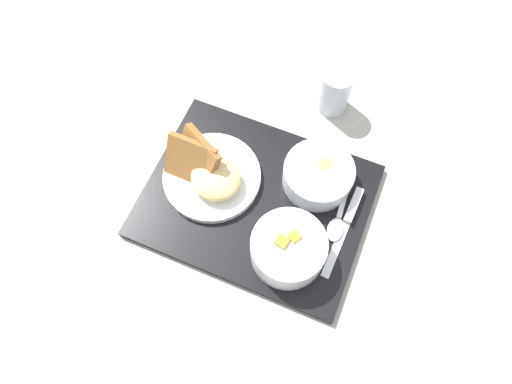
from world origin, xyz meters
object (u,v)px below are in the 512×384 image
object	(u,v)px
knife	(349,216)
glass_water	(334,92)
plate_main	(209,173)
bowl_salad	(288,248)
bowl_soup	(318,174)
spoon	(339,218)

from	to	relation	value
knife	glass_water	xyz separation A→B (m)	(0.14, -0.21, 0.02)
plate_main	knife	distance (m)	0.26
bowl_salad	bowl_soup	distance (m)	0.15
bowl_soup	glass_water	size ratio (longest dim) A/B	1.31
bowl_salad	bowl_soup	world-z (taller)	bowl_salad
plate_main	spoon	world-z (taller)	plate_main
bowl_soup	plate_main	xyz separation A→B (m)	(0.17, 0.10, -0.01)
bowl_salad	plate_main	world-z (taller)	plate_main
spoon	glass_water	world-z (taller)	glass_water
plate_main	knife	size ratio (longest dim) A/B	1.02
plate_main	glass_water	xyz separation A→B (m)	(-0.12, -0.27, 0.01)
bowl_salad	spoon	xyz separation A→B (m)	(-0.05, -0.10, -0.03)
knife	glass_water	bearing A→B (deg)	-152.44
bowl_soup	spoon	world-z (taller)	bowl_soup
glass_water	plate_main	bearing A→B (deg)	66.68
bowl_salad	spoon	size ratio (longest dim) A/B	0.91
bowl_salad	knife	bearing A→B (deg)	-118.13
spoon	glass_water	xyz separation A→B (m)	(0.12, -0.22, 0.02)
bowl_salad	spoon	world-z (taller)	bowl_salad
knife	glass_water	size ratio (longest dim) A/B	1.82
knife	spoon	size ratio (longest dim) A/B	1.27
plate_main	spoon	distance (m)	0.24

